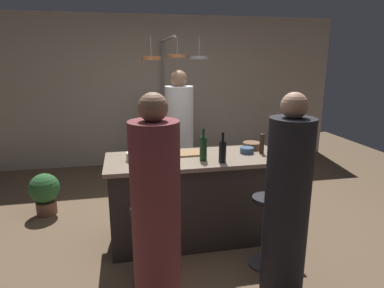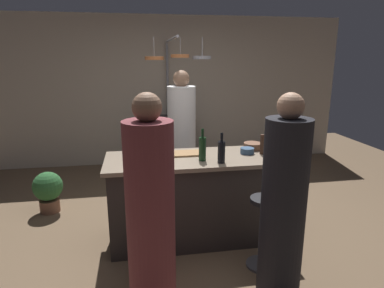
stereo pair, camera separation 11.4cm
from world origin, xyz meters
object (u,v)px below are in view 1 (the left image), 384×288
stove_range (166,142)px  wine_glass_by_chef (172,150)px  guest_right (287,205)px  chef (180,142)px  bar_stool_right (265,228)px  bar_stool_left (147,241)px  pepper_mill (262,144)px  guest_left (156,218)px  cutting_board (188,153)px  potted_plant (45,191)px  wine_bottle_rose (159,145)px  wine_bottle_red (203,148)px  wine_glass_near_right_guest (145,153)px  mixing_bowl_ceramic (134,156)px  mixing_bowl_wooden (252,145)px  wine_bottle_dark (223,151)px  mixing_bowl_blue (247,150)px

stove_range → wine_glass_by_chef: (-0.25, -2.52, 0.56)m
guest_right → chef: bearing=104.4°
chef → bar_stool_right: 1.78m
bar_stool_left → pepper_mill: bearing=25.9°
guest_left → bar_stool_right: 1.16m
chef → cutting_board: bearing=-94.0°
potted_plant → pepper_mill: (2.40, -0.91, 0.71)m
stove_range → wine_bottle_rose: (-0.35, -2.32, 0.57)m
stove_range → guest_right: size_ratio=0.54×
wine_bottle_red → wine_glass_near_right_guest: size_ratio=2.18×
potted_plant → guest_right: bearing=-40.4°
stove_range → mixing_bowl_ceramic: size_ratio=5.71×
stove_range → mixing_bowl_wooden: mixing_bowl_wooden is taller
wine_bottle_red → wine_glass_near_right_guest: 0.57m
stove_range → chef: size_ratio=0.51×
pepper_mill → wine_bottle_red: size_ratio=0.66×
potted_plant → mixing_bowl_ceramic: mixing_bowl_ceramic is taller
potted_plant → stove_range: bearing=42.5°
guest_left → mixing_bowl_wooden: (1.18, 1.19, 0.16)m
cutting_board → wine_bottle_red: 0.29m
mixing_bowl_ceramic → cutting_board: bearing=10.8°
potted_plant → wine_glass_by_chef: size_ratio=3.56×
bar_stool_left → wine_bottle_rose: 1.00m
guest_left → wine_glass_by_chef: 0.99m
cutting_board → wine_glass_by_chef: wine_glass_by_chef is taller
chef → guest_right: bearing=-75.6°
bar_stool_right → wine_glass_near_right_guest: wine_glass_near_right_guest is taller
mixing_bowl_ceramic → stove_range: bearing=75.9°
wine_glass_by_chef → chef: bearing=76.8°
chef → wine_glass_by_chef: 1.15m
wine_bottle_red → wine_bottle_dark: (0.17, -0.10, -0.01)m
chef → pepper_mill: bearing=-55.8°
guest_left → wine_bottle_rose: (0.14, 1.13, 0.24)m
cutting_board → mixing_bowl_blue: mixing_bowl_blue is taller
cutting_board → bar_stool_left: bearing=-123.8°
cutting_board → wine_bottle_dark: size_ratio=1.09×
bar_stool_right → wine_bottle_rose: bearing=139.5°
wine_bottle_dark → mixing_bowl_ceramic: wine_bottle_dark is taller
wine_bottle_rose → wine_bottle_red: (0.41, -0.25, 0.01)m
wine_bottle_dark → mixing_bowl_blue: size_ratio=2.04×
bar_stool_left → cutting_board: (0.49, 0.74, 0.53)m
pepper_mill → mixing_bowl_blue: size_ratio=1.45×
mixing_bowl_wooden → wine_bottle_rose: bearing=-176.4°
cutting_board → wine_bottle_red: (0.11, -0.24, 0.11)m
bar_stool_left → mixing_bowl_ceramic: (-0.07, 0.63, 0.57)m
guest_right → wine_bottle_dark: (-0.30, 0.75, 0.25)m
mixing_bowl_ceramic → pepper_mill: bearing=-0.8°
wine_bottle_rose → mixing_bowl_blue: bearing=-5.7°
wine_glass_near_right_guest → mixing_bowl_blue: wine_glass_near_right_guest is taller
stove_range → guest_left: 3.50m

